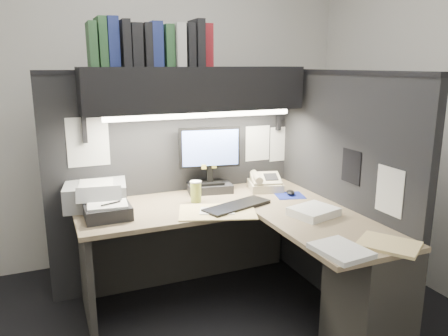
{
  "coord_description": "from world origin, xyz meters",
  "views": [
    {
      "loc": [
        -0.88,
        -2.17,
        1.66
      ],
      "look_at": [
        0.25,
        0.51,
        0.97
      ],
      "focal_mm": 35.0,
      "sensor_mm": 36.0,
      "label": 1
    }
  ],
  "objects_px": {
    "desk": "(282,265)",
    "monitor": "(210,167)",
    "keyboard": "(237,206)",
    "notebook_stack": "(108,212)",
    "printer": "(96,195)",
    "overhead_shelf": "(195,89)",
    "coffee_cup": "(196,192)",
    "telephone": "(265,183)"
  },
  "relations": [
    {
      "from": "keyboard",
      "to": "notebook_stack",
      "type": "xyz_separation_m",
      "value": [
        -0.82,
        0.13,
        0.03
      ]
    },
    {
      "from": "coffee_cup",
      "to": "notebook_stack",
      "type": "bearing_deg",
      "value": -170.28
    },
    {
      "from": "printer",
      "to": "notebook_stack",
      "type": "distance_m",
      "value": 0.29
    },
    {
      "from": "telephone",
      "to": "coffee_cup",
      "type": "height_order",
      "value": "coffee_cup"
    },
    {
      "from": "telephone",
      "to": "notebook_stack",
      "type": "xyz_separation_m",
      "value": [
        -1.21,
        -0.2,
        -0.01
      ]
    },
    {
      "from": "desk",
      "to": "monitor",
      "type": "relative_size",
      "value": 3.48
    },
    {
      "from": "desk",
      "to": "telephone",
      "type": "xyz_separation_m",
      "value": [
        0.23,
        0.68,
        0.34
      ]
    },
    {
      "from": "desk",
      "to": "monitor",
      "type": "xyz_separation_m",
      "value": [
        -0.18,
        0.78,
        0.48
      ]
    },
    {
      "from": "overhead_shelf",
      "to": "monitor",
      "type": "bearing_deg",
      "value": 12.91
    },
    {
      "from": "desk",
      "to": "notebook_stack",
      "type": "distance_m",
      "value": 1.14
    },
    {
      "from": "desk",
      "to": "notebook_stack",
      "type": "height_order",
      "value": "notebook_stack"
    },
    {
      "from": "desk",
      "to": "printer",
      "type": "distance_m",
      "value": 1.32
    },
    {
      "from": "desk",
      "to": "notebook_stack",
      "type": "xyz_separation_m",
      "value": [
        -0.98,
        0.48,
        0.33
      ]
    },
    {
      "from": "keyboard",
      "to": "notebook_stack",
      "type": "bearing_deg",
      "value": 152.42
    },
    {
      "from": "monitor",
      "to": "notebook_stack",
      "type": "height_order",
      "value": "monitor"
    },
    {
      "from": "monitor",
      "to": "keyboard",
      "type": "bearing_deg",
      "value": -75.88
    },
    {
      "from": "telephone",
      "to": "keyboard",
      "type": "bearing_deg",
      "value": -124.08
    },
    {
      "from": "telephone",
      "to": "coffee_cup",
      "type": "bearing_deg",
      "value": -155.41
    },
    {
      "from": "telephone",
      "to": "coffee_cup",
      "type": "relative_size",
      "value": 1.79
    },
    {
      "from": "coffee_cup",
      "to": "telephone",
      "type": "bearing_deg",
      "value": 8.62
    },
    {
      "from": "desk",
      "to": "overhead_shelf",
      "type": "xyz_separation_m",
      "value": [
        -0.3,
        0.75,
        1.06
      ]
    },
    {
      "from": "monitor",
      "to": "keyboard",
      "type": "xyz_separation_m",
      "value": [
        0.03,
        -0.42,
        -0.18
      ]
    },
    {
      "from": "keyboard",
      "to": "telephone",
      "type": "distance_m",
      "value": 0.5
    },
    {
      "from": "coffee_cup",
      "to": "desk",
      "type": "bearing_deg",
      "value": -58.52
    },
    {
      "from": "monitor",
      "to": "keyboard",
      "type": "distance_m",
      "value": 0.46
    },
    {
      "from": "telephone",
      "to": "notebook_stack",
      "type": "relative_size",
      "value": 0.9
    },
    {
      "from": "notebook_stack",
      "to": "telephone",
      "type": "bearing_deg",
      "value": 9.18
    },
    {
      "from": "desk",
      "to": "printer",
      "type": "bearing_deg",
      "value": 142.88
    },
    {
      "from": "desk",
      "to": "coffee_cup",
      "type": "bearing_deg",
      "value": 121.48
    },
    {
      "from": "telephone",
      "to": "printer",
      "type": "relative_size",
      "value": 0.63
    },
    {
      "from": "coffee_cup",
      "to": "notebook_stack",
      "type": "height_order",
      "value": "coffee_cup"
    },
    {
      "from": "overhead_shelf",
      "to": "coffee_cup",
      "type": "xyz_separation_m",
      "value": [
        -0.06,
        -0.16,
        -0.7
      ]
    },
    {
      "from": "printer",
      "to": "notebook_stack",
      "type": "bearing_deg",
      "value": -73.88
    },
    {
      "from": "keyboard",
      "to": "coffee_cup",
      "type": "relative_size",
      "value": 3.48
    },
    {
      "from": "telephone",
      "to": "notebook_stack",
      "type": "bearing_deg",
      "value": -154.85
    },
    {
      "from": "printer",
      "to": "notebook_stack",
      "type": "xyz_separation_m",
      "value": [
        0.04,
        -0.28,
        -0.04
      ]
    },
    {
      "from": "telephone",
      "to": "notebook_stack",
      "type": "height_order",
      "value": "telephone"
    },
    {
      "from": "coffee_cup",
      "to": "printer",
      "type": "distance_m",
      "value": 0.68
    },
    {
      "from": "desk",
      "to": "keyboard",
      "type": "distance_m",
      "value": 0.49
    },
    {
      "from": "desk",
      "to": "printer",
      "type": "xyz_separation_m",
      "value": [
        -1.01,
        0.77,
        0.37
      ]
    },
    {
      "from": "overhead_shelf",
      "to": "keyboard",
      "type": "bearing_deg",
      "value": -69.34
    },
    {
      "from": "overhead_shelf",
      "to": "printer",
      "type": "bearing_deg",
      "value": 178.87
    }
  ]
}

